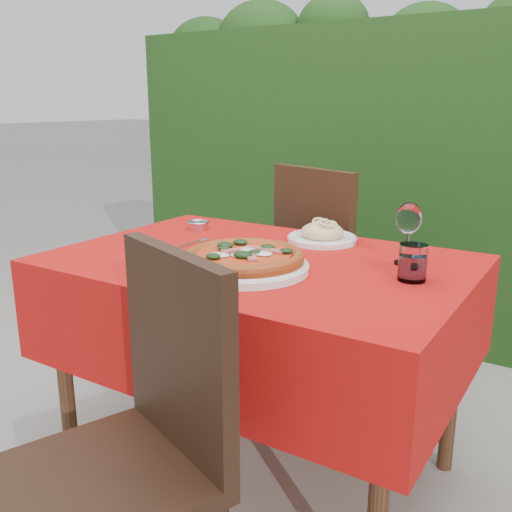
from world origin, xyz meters
The scene contains 11 objects.
ground centered at (0.00, 0.00, 0.00)m, with size 60.00×60.00×0.00m, color slate.
hedge centered at (0.00, 1.55, 0.92)m, with size 3.20×0.55×1.78m.
dining_table centered at (0.00, 0.00, 0.60)m, with size 1.26×0.86×0.75m.
chair_near centered at (0.11, -0.66, 0.53)m, with size 0.54×0.54×0.92m.
chair_far centered at (-0.08, 0.69, 0.55)m, with size 0.55×0.55×0.96m.
pizza_plate centered at (0.04, -0.14, 0.78)m, with size 0.39×0.39×0.07m.
pasta_plate centered at (0.07, 0.29, 0.77)m, with size 0.24×0.24×0.07m.
water_glass centered at (0.47, 0.02, 0.79)m, with size 0.08×0.08×0.10m.
wine_glass centered at (0.41, 0.17, 0.88)m, with size 0.08×0.08×0.19m.
fork centered at (-0.29, 0.00, 0.75)m, with size 0.03×0.20×0.01m, color silver.
steel_ramekin centered at (-0.41, 0.22, 0.76)m, with size 0.08×0.08×0.03m, color silver.
Camera 1 is at (0.90, -1.45, 1.21)m, focal length 40.00 mm.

